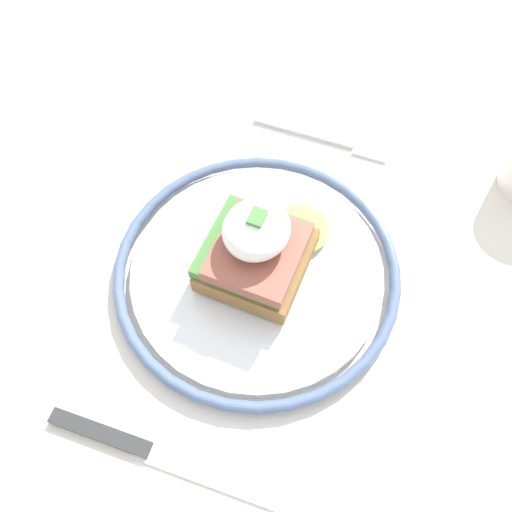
% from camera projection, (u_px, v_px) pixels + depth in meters
% --- Properties ---
extents(ground_plane, '(6.00, 6.00, 0.00)m').
position_uv_depth(ground_plane, '(248.00, 431.00, 1.11)').
color(ground_plane, '#B2ADA3').
extents(dining_table, '(1.00, 0.84, 0.76)m').
position_uv_depth(dining_table, '(241.00, 317.00, 0.56)').
color(dining_table, beige).
rests_on(dining_table, ground_plane).
extents(plate, '(0.26, 0.26, 0.02)m').
position_uv_depth(plate, '(256.00, 271.00, 0.44)').
color(plate, silver).
rests_on(plate, dining_table).
extents(sandwich, '(0.12, 0.09, 0.08)m').
position_uv_depth(sandwich, '(257.00, 249.00, 0.41)').
color(sandwich, olive).
rests_on(sandwich, plate).
extents(fork, '(0.02, 0.15, 0.00)m').
position_uv_depth(fork, '(328.00, 139.00, 0.53)').
color(fork, silver).
rests_on(fork, dining_table).
extents(knife, '(0.03, 0.20, 0.01)m').
position_uv_depth(knife, '(151.00, 451.00, 0.37)').
color(knife, '#2D2D2D').
rests_on(knife, dining_table).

